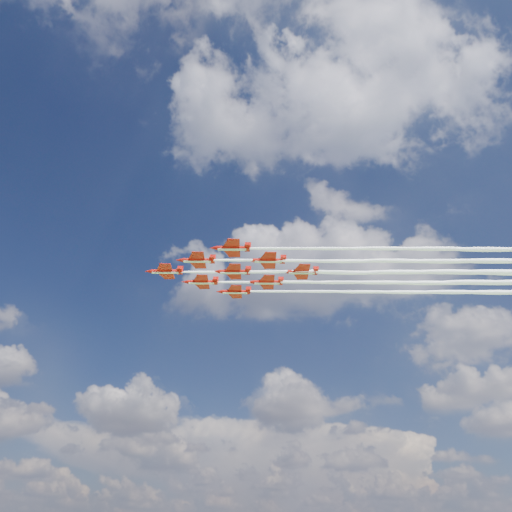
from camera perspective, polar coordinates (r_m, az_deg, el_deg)
The scene contains 9 objects.
jet_lead at distance 156.18m, azimuth 10.86°, elevation -1.80°, with size 117.52×39.50×2.91m.
jet_row2_port at distance 152.58m, azimuth 15.17°, elevation -0.53°, with size 117.52×39.50×2.91m.
jet_row2_starb at distance 164.59m, azimuth 14.03°, elevation -2.95°, with size 117.52×39.50×2.91m.
jet_row3_port at distance 149.97m, azimuth 19.66°, elevation 0.79°, with size 117.52×39.50×2.91m.
jet_row3_centre at distance 161.55m, azimuth 18.17°, elevation -1.77°, with size 117.52×39.50×2.91m.
jet_row3_starb at distance 173.51m, azimuth 16.88°, elevation -3.98°, with size 117.52×39.50×2.91m.
jet_row4_port at distance 159.46m, azimuth 22.44°, elevation -0.54°, with size 117.52×39.50×2.91m.
jet_row4_starb at distance 170.98m, azimuth 20.85°, elevation -2.87°, with size 117.52×39.50×2.91m.
jet_tail at distance 169.36m, azimuth 24.90°, elevation -1.71°, with size 117.52×39.50×2.91m.
Camera 1 is at (39.09, -127.19, 4.00)m, focal length 35.00 mm.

